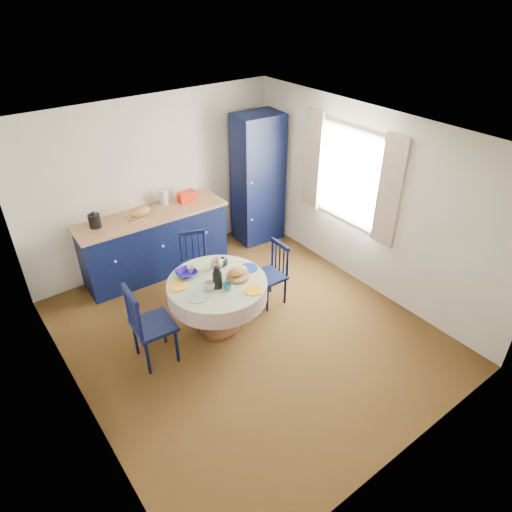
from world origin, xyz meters
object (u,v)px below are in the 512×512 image
(mug_c, at_px, (223,262))
(dining_table, at_px, (218,289))
(pantry_cabinet, at_px, (258,180))
(chair_far, at_px, (195,263))
(chair_right, at_px, (272,273))
(mug_a, at_px, (210,285))
(chair_left, at_px, (149,325))
(mug_d, at_px, (191,269))
(kitchen_counter, at_px, (154,242))
(cobalt_bowl, at_px, (187,273))
(mug_b, at_px, (227,287))

(mug_c, bearing_deg, dining_table, -134.76)
(pantry_cabinet, relative_size, chair_far, 2.33)
(chair_right, distance_m, mug_a, 1.10)
(chair_left, bearing_deg, mug_d, -61.35)
(kitchen_counter, relative_size, cobalt_bowl, 8.59)
(chair_right, xyz_separation_m, mug_a, (-1.04, -0.13, 0.33))
(kitchen_counter, height_order, chair_right, kitchen_counter)
(chair_left, bearing_deg, chair_far, -47.93)
(mug_a, relative_size, mug_b, 1.18)
(dining_table, distance_m, cobalt_bowl, 0.43)
(mug_b, bearing_deg, pantry_cabinet, 44.83)
(chair_far, xyz_separation_m, mug_d, (-0.34, -0.52, 0.32))
(dining_table, bearing_deg, pantry_cabinet, 41.15)
(kitchen_counter, height_order, dining_table, kitchen_counter)
(chair_far, bearing_deg, chair_right, -26.47)
(mug_b, bearing_deg, chair_right, 17.36)
(chair_left, xyz_separation_m, mug_b, (0.91, -0.22, 0.25))
(pantry_cabinet, height_order, mug_c, pantry_cabinet)
(mug_b, bearing_deg, cobalt_bowl, 112.65)
(pantry_cabinet, bearing_deg, chair_left, -145.57)
(dining_table, bearing_deg, mug_d, 113.30)
(chair_right, bearing_deg, mug_c, -105.36)
(chair_left, relative_size, cobalt_bowl, 4.07)
(dining_table, height_order, mug_d, dining_table)
(pantry_cabinet, distance_m, chair_left, 3.18)
(mug_a, bearing_deg, mug_d, 90.40)
(kitchen_counter, height_order, mug_b, kitchen_counter)
(chair_left, xyz_separation_m, mug_c, (1.16, 0.24, 0.25))
(mug_c, relative_size, cobalt_bowl, 0.48)
(dining_table, distance_m, mug_c, 0.39)
(kitchen_counter, xyz_separation_m, cobalt_bowl, (-0.20, -1.35, 0.26))
(dining_table, height_order, chair_right, dining_table)
(mug_b, bearing_deg, mug_d, 105.03)
(chair_far, relative_size, mug_b, 8.28)
(dining_table, bearing_deg, kitchen_counter, 90.97)
(dining_table, relative_size, mug_c, 9.89)
(chair_right, bearing_deg, cobalt_bowl, -102.68)
(chair_left, distance_m, chair_far, 1.40)
(chair_far, bearing_deg, mug_d, -100.67)
(kitchen_counter, distance_m, mug_d, 1.36)
(cobalt_bowl, bearing_deg, chair_far, 52.46)
(chair_far, distance_m, cobalt_bowl, 0.75)
(chair_far, distance_m, mug_b, 1.15)
(kitchen_counter, height_order, mug_c, kitchen_counter)
(mug_b, bearing_deg, chair_left, 166.23)
(kitchen_counter, relative_size, chair_far, 2.44)
(pantry_cabinet, height_order, chair_left, pantry_cabinet)
(kitchen_counter, xyz_separation_m, mug_b, (0.03, -1.90, 0.28))
(chair_far, relative_size, mug_c, 7.34)
(mug_a, xyz_separation_m, mug_b, (0.15, -0.14, -0.00))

